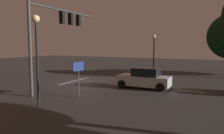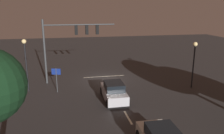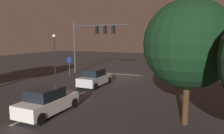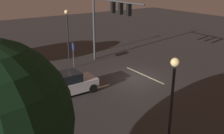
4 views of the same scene
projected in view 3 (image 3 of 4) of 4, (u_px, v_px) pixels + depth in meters
ground_plane at (121, 76)px, 27.36m from camera, size 80.00×80.00×0.00m
traffic_signal_assembly at (92, 36)px, 27.93m from camera, size 7.76×0.47×6.99m
lane_dash_far at (108, 81)px, 23.72m from camera, size 0.16×2.20×0.01m
lane_dash_mid at (79, 95)px, 18.26m from camera, size 0.16×2.20×0.01m
lane_dash_near at (25, 119)px, 12.80m from camera, size 0.16×2.20×0.01m
stop_bar at (123, 74)px, 28.18m from camera, size 5.00×0.16×0.01m
car_approaching at (95, 78)px, 21.55m from camera, size 1.92×4.38×1.70m
car_distant at (47, 102)px, 13.58m from camera, size 2.00×4.41×1.70m
street_lamp_left_kerb at (188, 54)px, 19.24m from camera, size 0.44×0.44×4.82m
street_lamp_right_kerb at (54, 47)px, 27.76m from camera, size 0.44×0.44×5.25m
route_sign at (69, 63)px, 26.16m from camera, size 0.88×0.31×2.47m
tree_left_near at (189, 44)px, 11.45m from camera, size 4.84×4.84×6.92m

